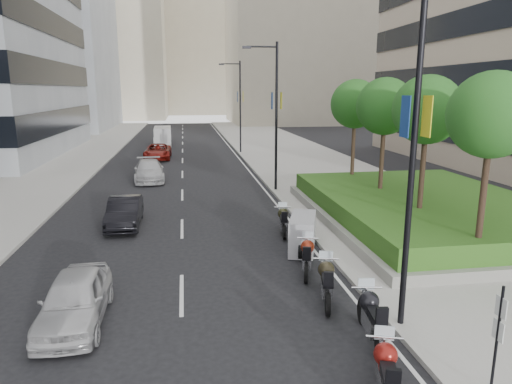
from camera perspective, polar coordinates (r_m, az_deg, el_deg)
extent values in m
plane|color=black|center=(11.34, -1.23, -20.66)|extent=(160.00, 160.00, 0.00)
cube|color=#9E9B93|center=(41.17, 5.62, 3.97)|extent=(10.00, 100.00, 0.15)
cube|color=#9E9B93|center=(41.30, -23.92, 2.97)|extent=(8.00, 100.00, 0.15)
cube|color=silver|center=(40.19, -1.74, 3.71)|extent=(0.12, 100.00, 0.01)
cube|color=silver|center=(39.89, -9.18, 3.49)|extent=(0.12, 100.00, 0.01)
cube|color=gray|center=(83.06, -26.03, 17.47)|extent=(22.00, 26.00, 30.00)
cube|color=#B7AD93|center=(93.12, 5.98, 19.82)|extent=(28.00, 24.00, 36.00)
cube|color=#B7AD93|center=(111.20, -18.42, 17.57)|extent=(26.00, 24.00, 34.00)
cube|color=#B7AD93|center=(130.07, -7.82, 18.14)|extent=(30.00, 24.00, 38.00)
cube|color=gray|center=(23.18, 20.49, -2.88)|extent=(10.00, 14.00, 0.40)
cube|color=#2A5016|center=(23.03, 20.61, -1.44)|extent=(9.40, 13.40, 0.80)
cylinder|color=#332319|center=(16.97, 26.43, -1.23)|extent=(0.22, 0.22, 4.00)
sphere|color=#184816|center=(16.59, 27.41, 8.55)|extent=(2.80, 2.80, 2.80)
cylinder|color=#332319|center=(20.28, 20.00, 1.41)|extent=(0.22, 0.22, 4.00)
sphere|color=#184816|center=(19.96, 20.63, 9.60)|extent=(2.80, 2.80, 2.80)
cylinder|color=#332319|center=(23.80, 15.41, 3.28)|extent=(0.22, 0.22, 4.00)
sphere|color=#184816|center=(23.53, 15.82, 10.27)|extent=(2.80, 2.80, 2.80)
cylinder|color=#332319|center=(27.45, 12.01, 4.65)|extent=(0.22, 0.22, 4.00)
sphere|color=#184816|center=(27.22, 12.29, 10.71)|extent=(2.80, 2.80, 2.80)
cylinder|color=black|center=(11.91, 18.98, 3.61)|extent=(0.16, 0.16, 9.00)
cube|color=yellow|center=(11.94, 20.56, 8.83)|extent=(0.02, 0.45, 1.00)
cube|color=navy|center=(11.67, 18.14, 8.94)|extent=(0.02, 0.45, 1.00)
cylinder|color=black|center=(28.01, 2.56, 9.08)|extent=(0.16, 0.16, 9.00)
cylinder|color=black|center=(27.90, 0.74, 17.71)|extent=(1.80, 0.10, 0.10)
cube|color=black|center=(27.76, -1.18, 17.63)|extent=(0.50, 0.22, 0.14)
cube|color=yellow|center=(28.02, 3.15, 11.32)|extent=(0.02, 0.45, 1.00)
cube|color=navy|center=(27.91, 2.01, 11.33)|extent=(0.02, 0.45, 1.00)
cylinder|color=black|center=(45.77, -1.98, 10.45)|extent=(0.16, 0.16, 9.00)
cylinder|color=black|center=(45.70, -3.18, 15.71)|extent=(1.80, 0.10, 0.10)
cube|color=black|center=(45.62, -4.35, 15.63)|extent=(0.50, 0.22, 0.14)
cube|color=yellow|center=(45.78, -1.63, 11.83)|extent=(0.02, 0.45, 1.00)
cube|color=navy|center=(45.71, -2.34, 11.83)|extent=(0.02, 0.45, 1.00)
cylinder|color=black|center=(10.77, 27.84, -16.46)|extent=(0.06, 0.06, 2.50)
cube|color=silver|center=(10.43, 28.30, -12.58)|extent=(0.02, 0.32, 0.42)
cube|color=silver|center=(10.64, 28.01, -15.04)|extent=(0.02, 0.32, 0.42)
cylinder|color=black|center=(11.08, 15.33, -20.04)|extent=(0.31, 0.66, 0.65)
cube|color=silver|center=(10.25, 16.00, -21.86)|extent=(0.56, 0.94, 0.44)
sphere|color=maroon|center=(10.33, 15.89, -18.96)|extent=(0.50, 0.50, 0.50)
cube|color=black|center=(9.81, 16.37, -21.27)|extent=(0.51, 0.84, 0.17)
cylinder|color=silver|center=(10.45, 15.77, -17.08)|extent=(0.75, 0.28, 0.05)
cylinder|color=black|center=(11.65, 15.37, -18.23)|extent=(0.22, 0.69, 0.68)
cylinder|color=black|center=(13.12, 13.16, -14.40)|extent=(0.22, 0.69, 0.68)
cube|color=silver|center=(12.24, 14.31, -15.56)|extent=(0.45, 0.96, 0.46)
sphere|color=black|center=(12.36, 13.96, -13.09)|extent=(0.52, 0.52, 0.52)
cube|color=black|center=(11.80, 14.83, -14.80)|extent=(0.41, 0.85, 0.17)
cylinder|color=silver|center=(12.52, 13.66, -11.53)|extent=(0.81, 0.16, 0.05)
cylinder|color=black|center=(13.37, 8.97, -13.71)|extent=(0.28, 0.67, 0.66)
cylinder|color=black|center=(14.91, 8.57, -10.82)|extent=(0.28, 0.67, 0.66)
cube|color=silver|center=(14.01, 8.80, -11.61)|extent=(0.53, 0.95, 0.45)
sphere|color=black|center=(14.18, 8.77, -9.55)|extent=(0.51, 0.51, 0.51)
cube|color=black|center=(13.59, 8.92, -10.85)|extent=(0.48, 0.84, 0.17)
cylinder|color=silver|center=(14.36, 8.73, -8.25)|extent=(0.77, 0.24, 0.05)
cylinder|color=black|center=(15.34, 6.29, -10.12)|extent=(0.30, 0.64, 0.63)
cylinder|color=black|center=(16.85, 6.45, -8.00)|extent=(0.30, 0.64, 0.63)
cube|color=silver|center=(15.98, 6.38, -8.50)|extent=(0.54, 0.91, 0.43)
sphere|color=maroon|center=(16.16, 6.45, -6.81)|extent=(0.49, 0.49, 0.49)
cube|color=black|center=(15.58, 6.38, -7.79)|extent=(0.49, 0.81, 0.16)
cylinder|color=silver|center=(16.35, 6.50, -5.75)|extent=(0.73, 0.26, 0.05)
cylinder|color=black|center=(17.40, 5.63, -7.21)|extent=(0.34, 0.69, 0.68)
cylinder|color=black|center=(19.06, 5.98, -5.43)|extent=(0.34, 0.69, 0.68)
cube|color=gray|center=(18.11, 5.84, -5.16)|extent=(1.61, 2.48, 1.37)
cylinder|color=black|center=(19.48, 3.57, -5.08)|extent=(0.21, 0.63, 0.62)
cylinder|color=black|center=(21.00, 3.28, -3.76)|extent=(0.21, 0.63, 0.62)
cube|color=silver|center=(20.14, 3.44, -3.97)|extent=(0.42, 0.88, 0.42)
sphere|color=#292917|center=(20.35, 3.39, -2.69)|extent=(0.48, 0.48, 0.48)
cube|color=black|center=(19.77, 3.50, -3.33)|extent=(0.39, 0.78, 0.16)
cylinder|color=silver|center=(20.56, 3.35, -1.90)|extent=(0.74, 0.16, 0.05)
imported|color=#B5B5B7|center=(13.61, -21.69, -12.34)|extent=(1.67, 4.06, 1.38)
imported|color=black|center=(22.12, -16.10, -2.43)|extent=(1.46, 4.09, 1.34)
imported|color=#ADACAE|center=(32.87, -13.22, 2.63)|extent=(2.38, 5.06, 1.43)
imported|color=maroon|center=(43.10, -12.19, 4.97)|extent=(2.41, 5.06, 1.39)
cube|color=#B4B4B6|center=(54.07, -11.57, 6.85)|extent=(2.01, 4.97, 2.06)
cube|color=#B4B4B6|center=(52.27, -11.64, 6.12)|extent=(1.90, 1.23, 1.08)
cylinder|color=black|center=(52.43, -12.48, 5.88)|extent=(0.25, 0.69, 0.69)
cylinder|color=black|center=(52.36, -10.76, 5.95)|extent=(0.25, 0.69, 0.69)
cylinder|color=black|center=(55.75, -12.29, 6.28)|extent=(0.25, 0.69, 0.69)
cylinder|color=black|center=(55.68, -10.66, 6.34)|extent=(0.25, 0.69, 0.69)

